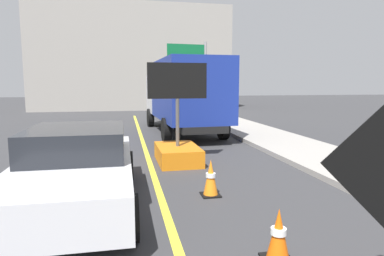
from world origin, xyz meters
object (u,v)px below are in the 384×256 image
traffic_cone_near_sign (278,235)px  traffic_cone_mid_lane (211,178)px  box_truck (183,94)px  pickup_car (77,168)px  arrow_board_trailer (178,145)px  highway_guide_sign (195,65)px

traffic_cone_near_sign → traffic_cone_mid_lane: bearing=94.6°
box_truck → traffic_cone_near_sign: size_ratio=11.21×
traffic_cone_near_sign → traffic_cone_mid_lane: (-0.20, 2.50, 0.03)m
traffic_cone_mid_lane → pickup_car: bearing=-178.2°
box_truck → arrow_board_trailer: bearing=-101.6°
highway_guide_sign → traffic_cone_near_sign: (-2.98, -19.27, -3.10)m
pickup_car → traffic_cone_near_sign: bearing=-42.7°
box_truck → highway_guide_sign: size_ratio=1.48×
arrow_board_trailer → box_truck: bearing=78.4°
arrow_board_trailer → traffic_cone_near_sign: (0.39, -5.38, -0.16)m
box_truck → pickup_car: size_ratio=1.64×
arrow_board_trailer → traffic_cone_mid_lane: 2.89m
box_truck → highway_guide_sign: (2.25, 8.46, 1.71)m
arrow_board_trailer → traffic_cone_mid_lane: size_ratio=3.79×
arrow_board_trailer → pickup_car: size_ratio=0.60×
traffic_cone_near_sign → traffic_cone_mid_lane: 2.51m
highway_guide_sign → traffic_cone_mid_lane: highway_guide_sign is taller
arrow_board_trailer → box_truck: (1.12, 5.43, 1.24)m
pickup_car → arrow_board_trailer: bearing=52.9°
arrow_board_trailer → pickup_car: (-2.24, -2.96, 0.21)m
highway_guide_sign → traffic_cone_mid_lane: size_ratio=7.01×
box_truck → pickup_car: box_truck is taller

